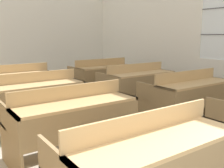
{
  "coord_description": "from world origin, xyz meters",
  "views": [
    {
      "loc": [
        -0.98,
        0.08,
        1.38
      ],
      "look_at": [
        1.0,
        2.91,
        0.73
      ],
      "focal_mm": 42.0,
      "sensor_mm": 36.0,
      "label": 1
    }
  ],
  "objects_px": {
    "bench_third_center": "(35,97)",
    "bench_third_right": "(137,83)",
    "bench_front_center": "(147,161)",
    "bench_back_right": "(102,75)",
    "bench_second_center": "(71,118)",
    "bench_back_center": "(14,84)",
    "bench_second_right": "(187,95)"
  },
  "relations": [
    {
      "from": "bench_third_center",
      "to": "bench_third_right",
      "type": "distance_m",
      "value": 1.98
    },
    {
      "from": "bench_front_center",
      "to": "bench_back_right",
      "type": "relative_size",
      "value": 1.0
    },
    {
      "from": "bench_second_center",
      "to": "bench_back_center",
      "type": "bearing_deg",
      "value": 89.45
    },
    {
      "from": "bench_second_center",
      "to": "bench_second_right",
      "type": "xyz_separation_m",
      "value": [
        1.98,
        0.02,
        0.0
      ]
    },
    {
      "from": "bench_third_right",
      "to": "bench_back_center",
      "type": "bearing_deg",
      "value": 148.45
    },
    {
      "from": "bench_third_right",
      "to": "bench_back_center",
      "type": "relative_size",
      "value": 1.0
    },
    {
      "from": "bench_front_center",
      "to": "bench_second_center",
      "type": "bearing_deg",
      "value": 90.49
    },
    {
      "from": "bench_second_center",
      "to": "bench_back_center",
      "type": "distance_m",
      "value": 2.44
    },
    {
      "from": "bench_second_center",
      "to": "bench_back_right",
      "type": "distance_m",
      "value": 3.16
    },
    {
      "from": "bench_second_right",
      "to": "bench_third_right",
      "type": "height_order",
      "value": "same"
    },
    {
      "from": "bench_back_right",
      "to": "bench_front_center",
      "type": "bearing_deg",
      "value": -118.26
    },
    {
      "from": "bench_second_right",
      "to": "bench_front_center",
      "type": "bearing_deg",
      "value": -147.72
    },
    {
      "from": "bench_third_center",
      "to": "bench_third_right",
      "type": "xyz_separation_m",
      "value": [
        1.98,
        -0.0,
        0.0
      ]
    },
    {
      "from": "bench_front_center",
      "to": "bench_back_center",
      "type": "bearing_deg",
      "value": 89.8
    },
    {
      "from": "bench_third_right",
      "to": "bench_third_center",
      "type": "bearing_deg",
      "value": 179.89
    },
    {
      "from": "bench_second_center",
      "to": "bench_second_right",
      "type": "distance_m",
      "value": 1.98
    },
    {
      "from": "bench_third_center",
      "to": "bench_back_center",
      "type": "height_order",
      "value": "same"
    },
    {
      "from": "bench_back_center",
      "to": "bench_back_right",
      "type": "height_order",
      "value": "same"
    },
    {
      "from": "bench_third_right",
      "to": "bench_back_right",
      "type": "height_order",
      "value": "same"
    },
    {
      "from": "bench_second_right",
      "to": "bench_back_center",
      "type": "xyz_separation_m",
      "value": [
        -1.96,
        2.43,
        0.0
      ]
    },
    {
      "from": "bench_third_right",
      "to": "bench_back_right",
      "type": "bearing_deg",
      "value": 90.17
    },
    {
      "from": "bench_second_right",
      "to": "bench_third_center",
      "type": "xyz_separation_m",
      "value": [
        -1.97,
        1.22,
        0.0
      ]
    },
    {
      "from": "bench_third_center",
      "to": "bench_back_right",
      "type": "distance_m",
      "value": 2.32
    },
    {
      "from": "bench_front_center",
      "to": "bench_second_center",
      "type": "height_order",
      "value": "same"
    },
    {
      "from": "bench_second_right",
      "to": "bench_second_center",
      "type": "bearing_deg",
      "value": -179.52
    },
    {
      "from": "bench_third_center",
      "to": "bench_second_center",
      "type": "bearing_deg",
      "value": -90.45
    },
    {
      "from": "bench_front_center",
      "to": "bench_third_right",
      "type": "xyz_separation_m",
      "value": [
        1.98,
        2.46,
        0.0
      ]
    },
    {
      "from": "bench_back_center",
      "to": "bench_back_right",
      "type": "xyz_separation_m",
      "value": [
        1.97,
        0.01,
        0.0
      ]
    },
    {
      "from": "bench_front_center",
      "to": "bench_third_center",
      "type": "xyz_separation_m",
      "value": [
        -0.0,
        2.46,
        0.0
      ]
    },
    {
      "from": "bench_second_center",
      "to": "bench_third_right",
      "type": "distance_m",
      "value": 2.34
    },
    {
      "from": "bench_third_right",
      "to": "bench_second_right",
      "type": "bearing_deg",
      "value": -90.65
    },
    {
      "from": "bench_third_center",
      "to": "bench_back_center",
      "type": "distance_m",
      "value": 1.21
    }
  ]
}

